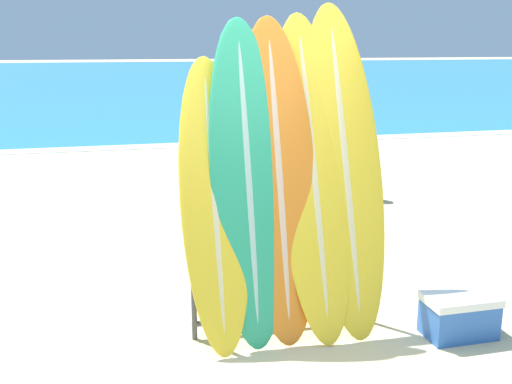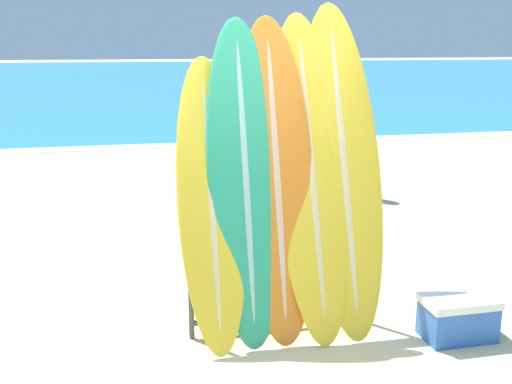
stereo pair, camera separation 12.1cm
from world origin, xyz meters
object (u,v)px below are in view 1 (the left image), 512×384
at_px(person_near_water, 332,132).
at_px(surfboard_slot_4, 344,167).
at_px(surfboard_rack, 281,272).
at_px(cooler_box, 459,315).
at_px(surfboard_slot_2, 278,179).
at_px(surfboard_slot_3, 313,174).
at_px(surfboard_slot_0, 214,203).
at_px(person_mid_beach, 256,122).
at_px(surfboard_slot_1, 248,181).

bearing_deg(person_near_water, surfboard_slot_4, -86.97).
relative_size(surfboard_rack, cooler_box, 2.57).
xyz_separation_m(surfboard_rack, surfboard_slot_4, (0.52, 0.11, 0.76)).
height_order(surfboard_slot_2, person_near_water, surfboard_slot_2).
height_order(surfboard_rack, surfboard_slot_2, surfboard_slot_2).
bearing_deg(person_near_water, surfboard_slot_3, -90.24).
height_order(surfboard_slot_0, person_mid_beach, surfboard_slot_0).
relative_size(person_mid_beach, cooler_box, 2.83).
height_order(surfboard_rack, person_mid_beach, person_mid_beach).
bearing_deg(cooler_box, person_near_water, 81.78).
bearing_deg(surfboard_slot_4, surfboard_slot_0, -175.74).
bearing_deg(surfboard_slot_4, person_mid_beach, 82.78).
xyz_separation_m(surfboard_slot_2, surfboard_slot_3, (0.28, 0.03, 0.02)).
distance_m(surfboard_slot_4, person_mid_beach, 5.83).
height_order(person_mid_beach, cooler_box, person_mid_beach).
distance_m(surfboard_slot_0, surfboard_slot_2, 0.51).
xyz_separation_m(surfboard_slot_0, surfboard_slot_4, (1.02, 0.08, 0.20)).
relative_size(surfboard_rack, surfboard_slot_1, 0.59).
bearing_deg(cooler_box, surfboard_slot_3, 153.03).
distance_m(surfboard_rack, cooler_box, 1.37).
xyz_separation_m(surfboard_slot_4, person_near_water, (1.38, 3.86, -0.33)).
xyz_separation_m(surfboard_rack, surfboard_slot_1, (-0.25, 0.05, 0.70)).
relative_size(surfboard_slot_2, cooler_box, 4.40).
bearing_deg(surfboard_slot_4, surfboard_slot_1, -175.89).
relative_size(surfboard_slot_3, person_near_water, 1.44).
bearing_deg(surfboard_slot_3, surfboard_slot_2, -173.46).
relative_size(surfboard_slot_1, surfboard_slot_2, 0.99).
bearing_deg(surfboard_slot_2, person_near_water, 63.89).
bearing_deg(surfboard_slot_0, person_near_water, 58.60).
xyz_separation_m(surfboard_slot_0, cooler_box, (1.77, -0.45, -0.87)).
relative_size(surfboard_slot_0, surfboard_slot_4, 0.84).
xyz_separation_m(surfboard_rack, surfboard_slot_0, (-0.50, 0.03, 0.56)).
height_order(surfboard_slot_1, surfboard_slot_3, surfboard_slot_3).
bearing_deg(surfboard_slot_0, surfboard_slot_2, 3.36).
height_order(surfboard_slot_0, surfboard_slot_4, surfboard_slot_4).
height_order(surfboard_slot_2, surfboard_slot_3, surfboard_slot_3).
distance_m(surfboard_slot_1, surfboard_slot_3, 0.51).
distance_m(surfboard_slot_3, person_near_water, 4.22).
height_order(person_near_water, cooler_box, person_near_water).
relative_size(surfboard_rack, surfboard_slot_4, 0.56).
height_order(surfboard_slot_1, surfboard_slot_2, surfboard_slot_2).
bearing_deg(cooler_box, person_mid_beach, 90.15).
relative_size(surfboard_slot_3, surfboard_slot_4, 0.97).
bearing_deg(person_mid_beach, cooler_box, 145.85).
relative_size(person_near_water, person_mid_beach, 1.09).
bearing_deg(surfboard_slot_1, surfboard_rack, -11.86).
bearing_deg(cooler_box, surfboard_slot_1, 162.67).
relative_size(surfboard_slot_0, cooler_box, 3.86).
bearing_deg(surfboard_slot_0, surfboard_slot_3, 4.51).
bearing_deg(person_near_water, surfboard_rack, -92.92).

